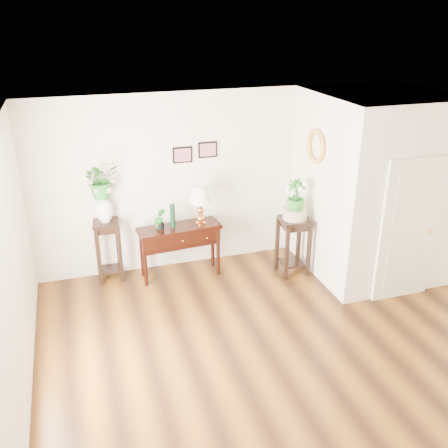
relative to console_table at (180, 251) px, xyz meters
name	(u,v)px	position (x,y,z in m)	size (l,w,h in m)	color
floor	(290,354)	(0.83, -2.34, -0.42)	(6.00, 5.50, 0.02)	brown
ceiling	(304,128)	(0.83, -2.34, 2.38)	(6.00, 5.50, 0.02)	white
wall_back	(223,179)	(0.83, 0.41, 0.98)	(6.00, 0.02, 2.80)	white
wall_left	(8,295)	(-2.17, -2.34, 0.98)	(0.02, 5.50, 2.80)	white
partition	(371,185)	(2.93, -0.56, 0.98)	(1.80, 1.95, 2.80)	white
door	(408,231)	(2.93, -1.56, 0.63)	(0.90, 0.05, 2.10)	beige
art_print_left	(182,155)	(0.18, 0.39, 1.43)	(0.30, 0.02, 0.25)	black
art_print_right	(208,150)	(0.58, 0.39, 1.48)	(0.30, 0.02, 0.25)	black
wall_ornament	(316,146)	(1.99, -0.44, 1.63)	(0.51, 0.51, 0.07)	gold
console_table	(180,251)	(0.00, 0.00, 0.00)	(1.27, 0.42, 0.85)	black
table_lamp	(200,203)	(0.34, 0.00, 0.77)	(0.35, 0.35, 0.62)	orange
green_vase	(173,217)	(-0.09, 0.00, 0.59)	(0.08, 0.08, 0.37)	black
potted_plant	(160,219)	(-0.29, 0.00, 0.58)	(0.18, 0.14, 0.32)	#267F27
plant_stand_a	(108,250)	(-1.07, 0.23, 0.06)	(0.38, 0.38, 0.97)	black
porcelain_vase	(104,207)	(-1.07, 0.23, 0.77)	(0.25, 0.25, 0.43)	silver
lily_arrangement	(101,178)	(-1.07, 0.23, 1.23)	(0.50, 0.44, 0.56)	#267F27
plant_stand_b	(293,246)	(1.73, -0.42, 0.04)	(0.44, 0.44, 0.93)	black
ceramic_bowl	(295,214)	(1.73, -0.42, 0.58)	(0.37, 0.37, 0.16)	beige
narcissus	(296,196)	(1.73, -0.42, 0.87)	(0.28, 0.28, 0.50)	#267F27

